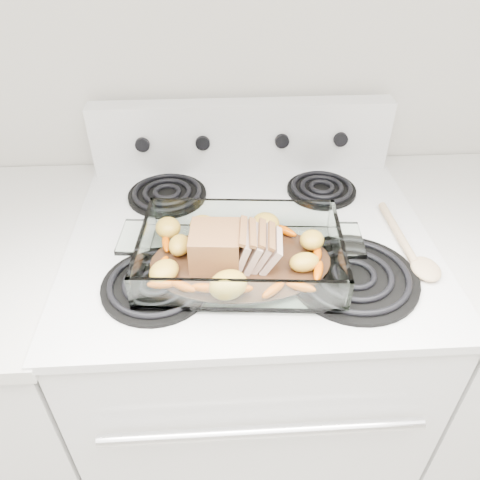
{
  "coord_description": "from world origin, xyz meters",
  "views": [
    {
      "loc": [
        -0.07,
        0.84,
        1.56
      ],
      "look_at": [
        -0.03,
        1.56,
        0.99
      ],
      "focal_mm": 35.0,
      "sensor_mm": 36.0,
      "label": 1
    }
  ],
  "objects": [
    {
      "name": "wooden_spoon",
      "position": [
        0.33,
        1.56,
        0.95
      ],
      "size": [
        0.06,
        0.26,
        0.02
      ],
      "rotation": [
        0.0,
        0.0,
        0.02
      ],
      "color": "tan",
      "rests_on": "electric_range"
    },
    {
      "name": "baking_dish",
      "position": [
        -0.03,
        1.54,
        0.96
      ],
      "size": [
        0.39,
        0.25,
        0.07
      ],
      "rotation": [
        0.0,
        0.0,
        -0.08
      ],
      "color": "white",
      "rests_on": "electric_range"
    },
    {
      "name": "counter_left",
      "position": [
        -0.67,
        1.66,
        0.47
      ],
      "size": [
        0.58,
        0.68,
        0.93
      ],
      "color": "white",
      "rests_on": "ground"
    },
    {
      "name": "pork_roast",
      "position": [
        -0.05,
        1.54,
        0.99
      ],
      "size": [
        0.18,
        0.09,
        0.08
      ],
      "rotation": [
        0.0,
        0.0,
        0.42
      ],
      "color": "#986137",
      "rests_on": "baking_dish"
    },
    {
      "name": "counter_right",
      "position": [
        0.67,
        1.66,
        0.47
      ],
      "size": [
        0.58,
        0.68,
        0.93
      ],
      "color": "white",
      "rests_on": "ground"
    },
    {
      "name": "roast_vegetables",
      "position": [
        -0.03,
        1.57,
        0.97
      ],
      "size": [
        0.34,
        0.18,
        0.04
      ],
      "rotation": [
        0.0,
        0.0,
        -0.3
      ],
      "color": "#E35700",
      "rests_on": "baking_dish"
    },
    {
      "name": "electric_range",
      "position": [
        0.0,
        1.66,
        0.48
      ],
      "size": [
        0.78,
        0.7,
        1.12
      ],
      "color": "white",
      "rests_on": "ground"
    }
  ]
}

